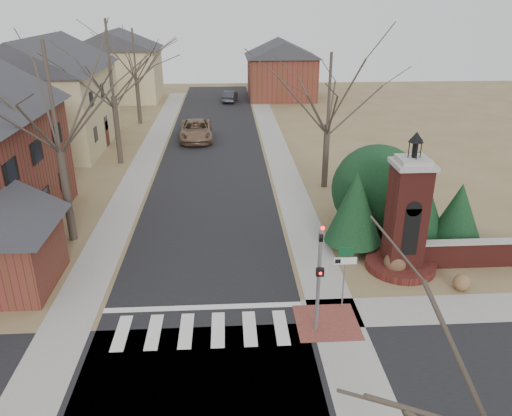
{
  "coord_description": "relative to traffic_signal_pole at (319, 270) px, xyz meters",
  "views": [
    {
      "loc": [
        1.1,
        -14.84,
        11.59
      ],
      "look_at": [
        2.35,
        6.0,
        2.77
      ],
      "focal_mm": 35.0,
      "sensor_mm": 36.0,
      "label": 1
    }
  ],
  "objects": [
    {
      "name": "dry_shrub_right",
      "position": [
        6.7,
        2.43,
        -2.22
      ],
      "size": [
        0.73,
        0.73,
        0.73
      ],
      "primitive_type": "sphere",
      "color": "brown",
      "rests_on": "ground"
    },
    {
      "name": "bare_tree_2",
      "position": [
        -11.8,
        34.43,
        4.44
      ],
      "size": [
        7.35,
        7.35,
        10.19
      ],
      "color": "#473D33",
      "rests_on": "ground"
    },
    {
      "name": "traffic_signal_pole",
      "position": [
        0.0,
        0.0,
        0.0
      ],
      "size": [
        0.28,
        0.41,
        4.5
      ],
      "color": "slate",
      "rests_on": "ground"
    },
    {
      "name": "house_distant_left",
      "position": [
        -16.31,
        47.42,
        1.66
      ],
      "size": [
        10.8,
        8.8,
        8.53
      ],
      "color": "tan",
      "rests_on": "ground"
    },
    {
      "name": "brick_gate_monument",
      "position": [
        4.7,
        4.42,
        -0.42
      ],
      "size": [
        3.2,
        3.2,
        6.47
      ],
      "color": "#5B201A",
      "rests_on": "ground"
    },
    {
      "name": "ground",
      "position": [
        -4.3,
        -0.57,
        -2.59
      ],
      "size": [
        120.0,
        120.0,
        0.0
      ],
      "primitive_type": "plane",
      "color": "brown",
      "rests_on": "ground"
    },
    {
      "name": "main_street",
      "position": [
        -4.3,
        21.43,
        -2.58
      ],
      "size": [
        8.0,
        70.0,
        0.01
      ],
      "primitive_type": "cube",
      "color": "black",
      "rests_on": "ground"
    },
    {
      "name": "pickup_truck",
      "position": [
        -5.9,
        27.86,
        -1.75
      ],
      "size": [
        3.07,
        6.17,
        1.68
      ],
      "primitive_type": "imported",
      "rotation": [
        0.0,
        0.0,
        0.05
      ],
      "color": "brown",
      "rests_on": "ground"
    },
    {
      "name": "bare_tree_1",
      "position": [
        -11.3,
        21.43,
        5.44
      ],
      "size": [
        8.4,
        8.4,
        11.64
      ],
      "color": "#473D33",
      "rests_on": "ground"
    },
    {
      "name": "bare_tree_0",
      "position": [
        -11.3,
        8.43,
        5.11
      ],
      "size": [
        8.05,
        8.05,
        11.15
      ],
      "color": "#473D33",
      "rests_on": "ground"
    },
    {
      "name": "dry_shrub_left",
      "position": [
        4.3,
        4.03,
        -2.07
      ],
      "size": [
        1.02,
        1.02,
        1.02
      ],
      "primitive_type": "sphere",
      "color": "brown",
      "rests_on": "ground"
    },
    {
      "name": "garage_left",
      "position": [
        -12.82,
        3.92,
        -0.35
      ],
      "size": [
        4.8,
        4.8,
        4.29
      ],
      "color": "maroon",
      "rests_on": "ground"
    },
    {
      "name": "cross_street",
      "position": [
        -4.3,
        -3.57,
        -2.58
      ],
      "size": [
        120.0,
        8.0,
        0.01
      ],
      "primitive_type": "cube",
      "color": "black",
      "rests_on": "ground"
    },
    {
      "name": "evergreen_near",
      "position": [
        2.9,
        6.43,
        -0.29
      ],
      "size": [
        2.8,
        2.8,
        4.1
      ],
      "color": "#473D33",
      "rests_on": "ground"
    },
    {
      "name": "curb_apron",
      "position": [
        0.5,
        0.43,
        -2.57
      ],
      "size": [
        2.4,
        2.4,
        0.02
      ],
      "primitive_type": "cube",
      "color": "brown",
      "rests_on": "ground"
    },
    {
      "name": "evergreen_mass",
      "position": [
        4.7,
        8.93,
        -0.19
      ],
      "size": [
        4.8,
        4.8,
        4.8
      ],
      "primitive_type": "sphere",
      "color": "black",
      "rests_on": "ground"
    },
    {
      "name": "bare_tree_3",
      "position": [
        3.2,
        15.43,
        4.1
      ],
      "size": [
        7.0,
        7.0,
        9.7
      ],
      "color": "#473D33",
      "rests_on": "ground"
    },
    {
      "name": "crosswalk_zone",
      "position": [
        -4.3,
        0.23,
        -2.58
      ],
      "size": [
        8.0,
        2.2,
        0.02
      ],
      "primitive_type": "cube",
      "color": "silver",
      "rests_on": "ground"
    },
    {
      "name": "sidewalk_right_main",
      "position": [
        0.9,
        21.43,
        -2.58
      ],
      "size": [
        2.0,
        60.0,
        0.02
      ],
      "primitive_type": "cube",
      "color": "gray",
      "rests_on": "ground"
    },
    {
      "name": "brick_garden_wall",
      "position": [
        9.2,
        4.43,
        -1.93
      ],
      "size": [
        7.5,
        0.5,
        1.3
      ],
      "color": "#5B201A",
      "rests_on": "ground"
    },
    {
      "name": "sign_post",
      "position": [
        1.29,
        1.41,
        -0.64
      ],
      "size": [
        0.9,
        0.07,
        2.75
      ],
      "color": "slate",
      "rests_on": "ground"
    },
    {
      "name": "sidewalk_left",
      "position": [
        -9.5,
        21.43,
        -2.58
      ],
      "size": [
        2.0,
        60.0,
        0.02
      ],
      "primitive_type": "cube",
      "color": "gray",
      "rests_on": "ground"
    },
    {
      "name": "house_stucco_left",
      "position": [
        -17.8,
        26.42,
        2.01
      ],
      "size": [
        9.8,
        12.8,
        9.28
      ],
      "color": "tan",
      "rests_on": "ground"
    },
    {
      "name": "distant_car",
      "position": [
        -2.7,
        45.16,
        -1.93
      ],
      "size": [
        2.02,
        4.15,
        1.31
      ],
      "primitive_type": "imported",
      "rotation": [
        0.0,
        0.0,
        2.98
      ],
      "color": "#2C2E33",
      "rests_on": "ground"
    },
    {
      "name": "stop_bar",
      "position": [
        -4.3,
        1.73,
        -2.58
      ],
      "size": [
        8.0,
        0.35,
        0.02
      ],
      "primitive_type": "cube",
      "color": "silver",
      "rests_on": "ground"
    },
    {
      "name": "evergreen_far",
      "position": [
        8.2,
        6.63,
        -0.69
      ],
      "size": [
        2.4,
        2.4,
        3.3
      ],
      "color": "#473D33",
      "rests_on": "ground"
    },
    {
      "name": "house_distant_right",
      "position": [
        3.69,
        47.42,
        1.06
      ],
      "size": [
        8.8,
        8.8,
        7.3
      ],
      "color": "maroon",
      "rests_on": "ground"
    },
    {
      "name": "evergreen_mid",
      "position": [
        6.2,
        7.63,
        0.01
      ],
      "size": [
        3.4,
        3.4,
        4.7
      ],
      "color": "#473D33",
      "rests_on": "ground"
    }
  ]
}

